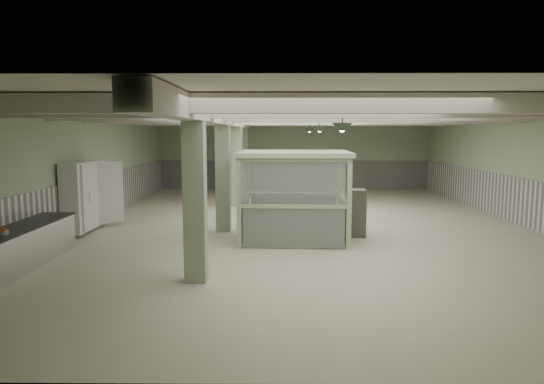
{
  "coord_description": "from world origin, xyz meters",
  "views": [
    {
      "loc": [
        -0.89,
        -15.41,
        2.96
      ],
      "look_at": [
        -1.03,
        -1.94,
        1.3
      ],
      "focal_mm": 32.0,
      "sensor_mm": 36.0,
      "label": 1
    }
  ],
  "objects_px": {
    "prep_counter": "(6,253)",
    "walkin_cooler": "(85,198)",
    "guard_booth": "(294,179)",
    "filing_cabinet": "(357,213)"
  },
  "relations": [
    {
      "from": "prep_counter",
      "to": "walkin_cooler",
      "type": "height_order",
      "value": "walkin_cooler"
    },
    {
      "from": "walkin_cooler",
      "to": "guard_booth",
      "type": "height_order",
      "value": "guard_booth"
    },
    {
      "from": "walkin_cooler",
      "to": "guard_booth",
      "type": "relative_size",
      "value": 0.7
    },
    {
      "from": "prep_counter",
      "to": "filing_cabinet",
      "type": "relative_size",
      "value": 3.72
    },
    {
      "from": "walkin_cooler",
      "to": "filing_cabinet",
      "type": "height_order",
      "value": "walkin_cooler"
    },
    {
      "from": "prep_counter",
      "to": "guard_booth",
      "type": "height_order",
      "value": "guard_booth"
    },
    {
      "from": "prep_counter",
      "to": "filing_cabinet",
      "type": "height_order",
      "value": "filing_cabinet"
    },
    {
      "from": "walkin_cooler",
      "to": "filing_cabinet",
      "type": "distance_m",
      "value": 8.06
    },
    {
      "from": "guard_booth",
      "to": "filing_cabinet",
      "type": "height_order",
      "value": "guard_booth"
    },
    {
      "from": "filing_cabinet",
      "to": "walkin_cooler",
      "type": "bearing_deg",
      "value": 176.38
    }
  ]
}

